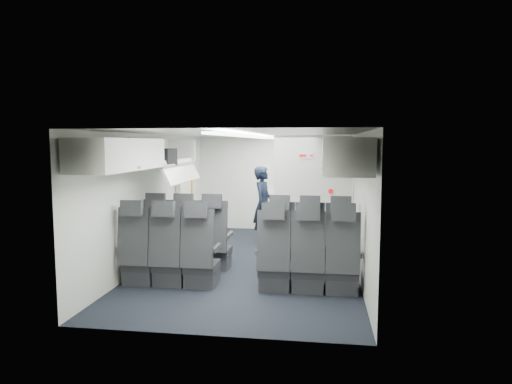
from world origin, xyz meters
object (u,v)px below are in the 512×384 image
(seat_row_front, at_px, (248,246))
(carry_on_bag, at_px, (160,157))
(seat_row_mid, at_px, (237,260))
(boarding_door, at_px, (185,194))
(flight_attendant, at_px, (263,205))
(galley_unit, at_px, (313,191))

(seat_row_front, height_order, carry_on_bag, carry_on_bag)
(seat_row_mid, distance_m, boarding_door, 3.45)
(seat_row_front, relative_size, boarding_door, 1.79)
(boarding_door, height_order, flight_attendant, boarding_door)
(seat_row_mid, distance_m, galley_unit, 4.30)
(galley_unit, bearing_deg, boarding_door, -155.72)
(seat_row_mid, height_order, flight_attendant, flight_attendant)
(boarding_door, distance_m, carry_on_bag, 2.33)
(seat_row_mid, xyz_separation_m, galley_unit, (0.95, 4.15, 0.55))
(seat_row_front, xyz_separation_m, carry_on_bag, (-1.37, -0.07, 1.39))
(boarding_door, bearing_deg, galley_unit, 24.28)
(boarding_door, bearing_deg, seat_row_front, -51.84)
(galley_unit, relative_size, flight_attendant, 1.23)
(seat_row_mid, bearing_deg, boarding_door, 118.77)
(seat_row_mid, distance_m, flight_attendant, 3.01)
(seat_row_mid, xyz_separation_m, carry_on_bag, (-1.37, 0.83, 1.39))
(flight_attendant, distance_m, carry_on_bag, 2.74)
(galley_unit, distance_m, boarding_door, 2.84)
(seat_row_mid, relative_size, boarding_door, 1.79)
(seat_row_mid, distance_m, carry_on_bag, 2.12)
(carry_on_bag, bearing_deg, seat_row_front, 12.02)
(flight_attendant, xyz_separation_m, carry_on_bag, (-1.35, -2.15, 1.02))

